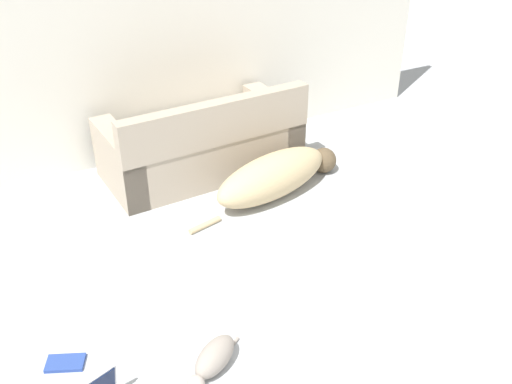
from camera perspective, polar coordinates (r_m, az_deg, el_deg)
wall_back at (r=5.42m, az=-13.43°, el=15.15°), size 6.73×0.06×2.48m
couch at (r=5.39m, az=-5.35°, el=4.71°), size 1.84×0.94×0.82m
dog at (r=5.03m, az=2.01°, el=1.68°), size 1.68×0.67×0.39m
cat at (r=3.51m, az=-4.32°, el=-16.34°), size 0.47×0.34×0.18m
book_blue at (r=3.76m, az=-18.53°, el=-15.90°), size 0.26×0.21×0.02m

